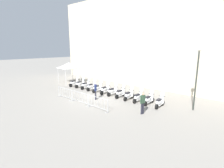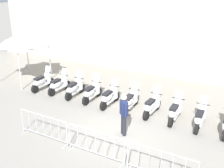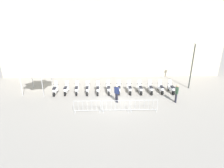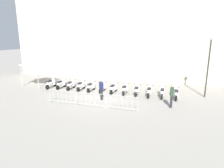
{
  "view_description": "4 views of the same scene",
  "coord_description": "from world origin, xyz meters",
  "px_view_note": "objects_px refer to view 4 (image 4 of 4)",
  "views": [
    {
      "loc": [
        13.71,
        -9.68,
        5.24
      ],
      "look_at": [
        0.14,
        2.19,
        1.22
      ],
      "focal_mm": 28.1,
      "sensor_mm": 36.0,
      "label": 1
    },
    {
      "loc": [
        5.47,
        -7.91,
        5.9
      ],
      "look_at": [
        -1.98,
        2.14,
        1.01
      ],
      "focal_mm": 43.74,
      "sensor_mm": 36.0,
      "label": 2
    },
    {
      "loc": [
        1.29,
        -15.36,
        7.64
      ],
      "look_at": [
        -0.41,
        1.55,
        1.21
      ],
      "focal_mm": 29.53,
      "sensor_mm": 36.0,
      "label": 3
    },
    {
      "loc": [
        7.3,
        -13.46,
        5.06
      ],
      "look_at": [
        0.3,
        1.79,
        0.94
      ],
      "focal_mm": 31.32,
      "sensor_mm": 36.0,
      "label": 4
    }
  ],
  "objects_px": {
    "officer_mid_plaza": "(172,95)",
    "motorcycle_5": "(102,87)",
    "motorcycle_8": "(137,90)",
    "barrier_segment_0": "(62,97)",
    "motorcycle_2": "(71,85)",
    "barrier_segment_1": "(91,100)",
    "officer_near_row_end": "(101,88)",
    "motorcycle_4": "(91,87)",
    "motorcycle_10": "(162,92)",
    "street_lamp": "(209,61)",
    "motorcycle_6": "(113,88)",
    "motorcycle_0": "(51,84)",
    "motorcycle_3": "(81,86)",
    "motorcycle_9": "(149,91)",
    "canopy_tent": "(37,61)",
    "barrier_segment_2": "(122,103)",
    "motorcycle_11": "(176,94)",
    "motorcycle_1": "(61,84)",
    "motorcycle_7": "(125,89)"
  },
  "relations": [
    {
      "from": "motorcycle_0",
      "to": "barrier_segment_1",
      "type": "distance_m",
      "value": 7.08
    },
    {
      "from": "motorcycle_6",
      "to": "officer_near_row_end",
      "type": "distance_m",
      "value": 2.2
    },
    {
      "from": "motorcycle_2",
      "to": "motorcycle_5",
      "type": "xyz_separation_m",
      "value": [
        3.22,
        0.42,
        0.0
      ]
    },
    {
      "from": "motorcycle_2",
      "to": "barrier_segment_1",
      "type": "height_order",
      "value": "motorcycle_2"
    },
    {
      "from": "motorcycle_5",
      "to": "barrier_segment_2",
      "type": "xyz_separation_m",
      "value": [
        3.38,
        -3.49,
        0.07
      ]
    },
    {
      "from": "motorcycle_5",
      "to": "motorcycle_11",
      "type": "distance_m",
      "value": 6.51
    },
    {
      "from": "barrier_segment_1",
      "to": "officer_mid_plaza",
      "type": "xyz_separation_m",
      "value": [
        5.36,
        2.35,
        0.45
      ]
    },
    {
      "from": "motorcycle_6",
      "to": "officer_near_row_end",
      "type": "xyz_separation_m",
      "value": [
        -0.09,
        -2.13,
        0.53
      ]
    },
    {
      "from": "motorcycle_1",
      "to": "barrier_segment_2",
      "type": "bearing_deg",
      "value": -20.96
    },
    {
      "from": "motorcycle_0",
      "to": "motorcycle_3",
      "type": "relative_size",
      "value": 1.0
    },
    {
      "from": "barrier_segment_1",
      "to": "officer_near_row_end",
      "type": "relative_size",
      "value": 1.3
    },
    {
      "from": "motorcycle_6",
      "to": "canopy_tent",
      "type": "height_order",
      "value": "canopy_tent"
    },
    {
      "from": "motorcycle_5",
      "to": "barrier_segment_0",
      "type": "relative_size",
      "value": 0.76
    },
    {
      "from": "motorcycle_9",
      "to": "barrier_segment_2",
      "type": "xyz_separation_m",
      "value": [
        -0.92,
        -4.0,
        0.07
      ]
    },
    {
      "from": "motorcycle_1",
      "to": "officer_near_row_end",
      "type": "relative_size",
      "value": 1.0
    },
    {
      "from": "motorcycle_1",
      "to": "motorcycle_6",
      "type": "bearing_deg",
      "value": 7.39
    },
    {
      "from": "motorcycle_2",
      "to": "motorcycle_10",
      "type": "distance_m",
      "value": 8.67
    },
    {
      "from": "motorcycle_5",
      "to": "motorcycle_9",
      "type": "bearing_deg",
      "value": 6.67
    },
    {
      "from": "motorcycle_0",
      "to": "motorcycle_8",
      "type": "xyz_separation_m",
      "value": [
        8.6,
        1.14,
        0.0
      ]
    },
    {
      "from": "motorcycle_6",
      "to": "barrier_segment_0",
      "type": "distance_m",
      "value": 4.87
    },
    {
      "from": "motorcycle_0",
      "to": "motorcycle_5",
      "type": "xyz_separation_m",
      "value": [
        5.37,
        0.8,
        0.0
      ]
    },
    {
      "from": "officer_mid_plaza",
      "to": "motorcycle_5",
      "type": "bearing_deg",
      "value": 167.25
    },
    {
      "from": "street_lamp",
      "to": "officer_mid_plaza",
      "type": "bearing_deg",
      "value": -120.62
    },
    {
      "from": "motorcycle_6",
      "to": "motorcycle_7",
      "type": "relative_size",
      "value": 1.0
    },
    {
      "from": "motorcycle_11",
      "to": "canopy_tent",
      "type": "distance_m",
      "value": 14.04
    },
    {
      "from": "motorcycle_8",
      "to": "motorcycle_2",
      "type": "bearing_deg",
      "value": -173.25
    },
    {
      "from": "motorcycle_5",
      "to": "motorcycle_4",
      "type": "bearing_deg",
      "value": -168.05
    },
    {
      "from": "barrier_segment_0",
      "to": "motorcycle_7",
      "type": "bearing_deg",
      "value": 51.71
    },
    {
      "from": "motorcycle_4",
      "to": "motorcycle_8",
      "type": "distance_m",
      "value": 4.34
    },
    {
      "from": "motorcycle_2",
      "to": "motorcycle_10",
      "type": "relative_size",
      "value": 1.0
    },
    {
      "from": "motorcycle_3",
      "to": "barrier_segment_1",
      "type": "relative_size",
      "value": 0.76
    },
    {
      "from": "motorcycle_5",
      "to": "motorcycle_8",
      "type": "height_order",
      "value": "same"
    },
    {
      "from": "motorcycle_6",
      "to": "officer_near_row_end",
      "type": "relative_size",
      "value": 1.0
    },
    {
      "from": "motorcycle_10",
      "to": "barrier_segment_2",
      "type": "relative_size",
      "value": 0.77
    },
    {
      "from": "motorcycle_4",
      "to": "motorcycle_9",
      "type": "relative_size",
      "value": 1.0
    },
    {
      "from": "barrier_segment_1",
      "to": "motorcycle_2",
      "type": "bearing_deg",
      "value": 141.67
    },
    {
      "from": "motorcycle_7",
      "to": "canopy_tent",
      "type": "relative_size",
      "value": 0.59
    },
    {
      "from": "motorcycle_6",
      "to": "motorcycle_10",
      "type": "distance_m",
      "value": 4.34
    },
    {
      "from": "motorcycle_10",
      "to": "street_lamp",
      "type": "height_order",
      "value": "street_lamp"
    },
    {
      "from": "motorcycle_10",
      "to": "motorcycle_11",
      "type": "bearing_deg",
      "value": 4.11
    },
    {
      "from": "motorcycle_0",
      "to": "officer_mid_plaza",
      "type": "bearing_deg",
      "value": -3.16
    },
    {
      "from": "motorcycle_11",
      "to": "barrier_segment_1",
      "type": "bearing_deg",
      "value": -139.88
    },
    {
      "from": "motorcycle_9",
      "to": "canopy_tent",
      "type": "distance_m",
      "value": 11.9
    },
    {
      "from": "motorcycle_0",
      "to": "motorcycle_2",
      "type": "distance_m",
      "value": 2.17
    },
    {
      "from": "motorcycle_7",
      "to": "motorcycle_10",
      "type": "height_order",
      "value": "same"
    },
    {
      "from": "motorcycle_1",
      "to": "officer_mid_plaza",
      "type": "distance_m",
      "value": 10.77
    },
    {
      "from": "motorcycle_8",
      "to": "barrier_segment_0",
      "type": "bearing_deg",
      "value": -135.43
    },
    {
      "from": "motorcycle_6",
      "to": "officer_near_row_end",
      "type": "height_order",
      "value": "officer_near_row_end"
    },
    {
      "from": "canopy_tent",
      "to": "motorcycle_0",
      "type": "bearing_deg",
      "value": -11.51
    },
    {
      "from": "motorcycle_0",
      "to": "motorcycle_4",
      "type": "distance_m",
      "value": 4.34
    }
  ]
}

